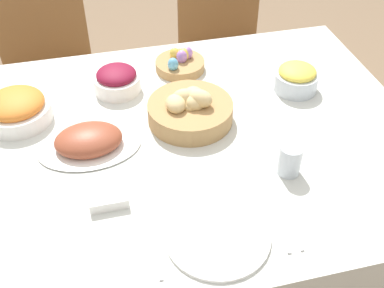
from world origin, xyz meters
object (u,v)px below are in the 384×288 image
object	(u,v)px
dinner_plate	(218,236)
beet_salad_bowl	(117,80)
pineapple_bowl	(296,78)
drinking_cup	(290,160)
egg_basket	(180,63)
spoon	(288,223)
chair_far_right	(225,42)
bread_basket	(190,109)
chair_far_left	(50,64)
carrot_bowl	(17,109)
butter_dish	(108,199)
fork	(155,249)
ham_platter	(89,141)
knife	(277,225)

from	to	relation	value
dinner_plate	beet_salad_bowl	bearing A→B (deg)	103.08
pineapple_bowl	drinking_cup	bearing A→B (deg)	-115.40
egg_basket	spoon	world-z (taller)	egg_basket
chair_far_right	bread_basket	distance (m)	0.96
chair_far_left	carrot_bowl	size ratio (longest dim) A/B	4.51
pineapple_bowl	butter_dish	size ratio (longest dim) A/B	1.47
butter_dish	dinner_plate	bearing A→B (deg)	-35.27
chair_far_right	bread_basket	bearing A→B (deg)	-115.79
chair_far_right	spoon	xyz separation A→B (m)	(-0.23, -1.31, 0.23)
egg_basket	dinner_plate	xyz separation A→B (m)	(-0.08, -0.78, -0.02)
pineapple_bowl	fork	bearing A→B (deg)	-137.06
dinner_plate	drinking_cup	bearing A→B (deg)	34.16
spoon	butter_dish	world-z (taller)	butter_dish
ham_platter	drinking_cup	size ratio (longest dim) A/B	3.35
carrot_bowl	drinking_cup	xyz separation A→B (m)	(0.76, -0.43, 0.00)
pineapple_bowl	butter_dish	xyz separation A→B (m)	(-0.70, -0.38, -0.03)
bread_basket	butter_dish	size ratio (longest dim) A/B	2.65
bread_basket	beet_salad_bowl	bearing A→B (deg)	132.84
fork	carrot_bowl	bearing A→B (deg)	120.19
chair_far_right	carrot_bowl	size ratio (longest dim) A/B	4.51
drinking_cup	egg_basket	bearing A→B (deg)	106.68
dinner_plate	drinking_cup	world-z (taller)	drinking_cup
ham_platter	beet_salad_bowl	size ratio (longest dim) A/B	1.94
bread_basket	beet_salad_bowl	world-z (taller)	bread_basket
chair_far_left	egg_basket	size ratio (longest dim) A/B	5.38
chair_far_right	drinking_cup	world-z (taller)	chair_far_right
chair_far_left	beet_salad_bowl	xyz separation A→B (m)	(0.27, -0.61, 0.27)
chair_far_right	ham_platter	bearing A→B (deg)	-129.79
beet_salad_bowl	spoon	distance (m)	0.79
dinner_plate	butter_dish	size ratio (longest dim) A/B	2.59
dinner_plate	knife	bearing A→B (deg)	0.00
carrot_bowl	fork	distance (m)	0.70
dinner_plate	knife	distance (m)	0.16
chair_far_right	drinking_cup	size ratio (longest dim) A/B	10.43
spoon	chair_far_right	bearing A→B (deg)	78.57
fork	spoon	size ratio (longest dim) A/B	1.00
butter_dish	pineapple_bowl	bearing A→B (deg)	28.70
chair_far_left	pineapple_bowl	size ratio (longest dim) A/B	6.43
egg_basket	fork	distance (m)	0.82
chair_far_right	egg_basket	distance (m)	0.68
egg_basket	pineapple_bowl	xyz separation A→B (m)	(0.36, -0.22, 0.02)
spoon	egg_basket	bearing A→B (deg)	96.60
chair_far_left	butter_dish	bearing A→B (deg)	-87.49
egg_basket	butter_dish	distance (m)	0.69
chair_far_right	dinner_plate	world-z (taller)	chair_far_right
bread_basket	dinner_plate	world-z (taller)	bread_basket
carrot_bowl	butter_dish	world-z (taller)	carrot_bowl
chair_far_right	carrot_bowl	distance (m)	1.19
beet_salad_bowl	fork	bearing A→B (deg)	-89.65
chair_far_right	ham_platter	distance (m)	1.17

